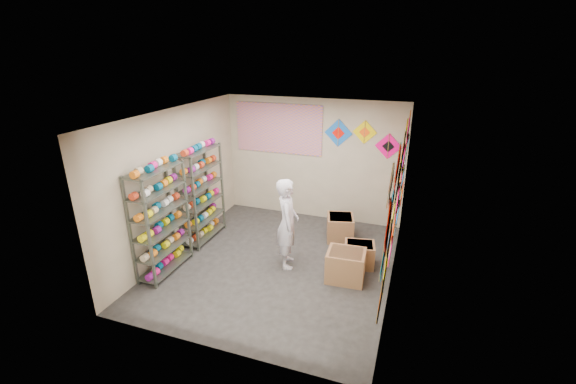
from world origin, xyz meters
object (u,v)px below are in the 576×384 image
at_px(shelf_rack_front, 161,221).
at_px(carton_a, 346,266).
at_px(carton_c, 340,228).
at_px(carton_b, 359,254).
at_px(shopkeeper, 287,223).
at_px(shelf_rack_back, 201,195).

bearing_deg(shelf_rack_front, carton_a, 14.00).
bearing_deg(carton_a, carton_c, 102.37).
distance_m(carton_a, carton_c, 1.47).
distance_m(carton_a, carton_b, 0.55).
distance_m(shelf_rack_front, carton_a, 3.21).
distance_m(shopkeeper, carton_a, 1.22).
bearing_deg(carton_b, shelf_rack_front, -168.57).
bearing_deg(carton_c, carton_b, -73.32).
bearing_deg(carton_c, shelf_rack_front, -155.20).
xyz_separation_m(shelf_rack_back, carton_b, (3.19, -0.01, -0.73)).
height_order(shelf_rack_back, carton_c, shelf_rack_back).
relative_size(shelf_rack_back, shopkeeper, 1.16).
distance_m(shopkeeper, carton_b, 1.42).
bearing_deg(shopkeeper, shelf_rack_front, 94.79).
height_order(carton_a, carton_b, carton_a).
xyz_separation_m(shopkeeper, carton_c, (0.68, 1.29, -0.57)).
height_order(shelf_rack_front, carton_a, shelf_rack_front).
bearing_deg(carton_b, carton_c, 110.75).
relative_size(shopkeeper, carton_b, 3.12).
distance_m(shelf_rack_front, carton_b, 3.52).
height_order(shelf_rack_front, shelf_rack_back, same).
relative_size(shelf_rack_front, carton_b, 3.62).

